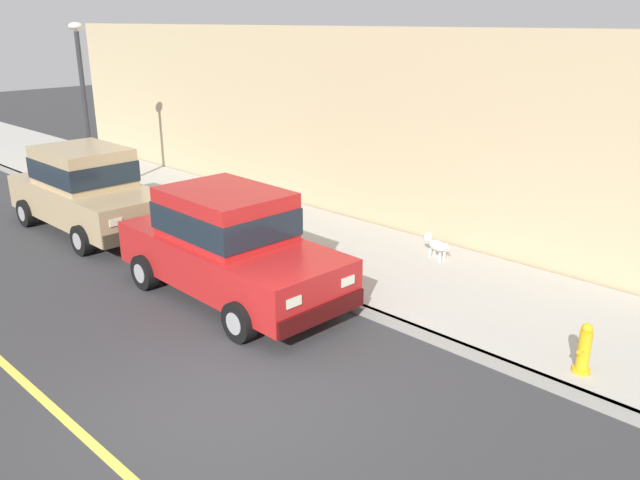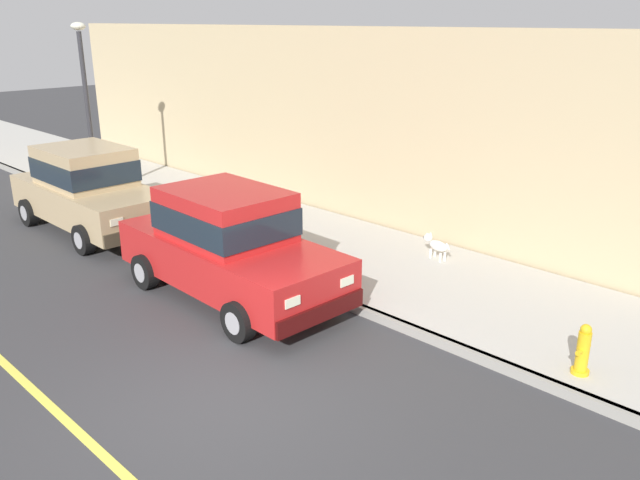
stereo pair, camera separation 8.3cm
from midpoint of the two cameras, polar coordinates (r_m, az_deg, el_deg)
name	(u,v)px [view 2 (the right image)]	position (r m, az deg, el deg)	size (l,w,h in m)	color
ground_plane	(222,401)	(8.58, -8.45, -13.91)	(80.00, 80.00, 0.00)	#38383A
curb	(381,318)	(10.50, 5.64, -6.86)	(0.16, 64.00, 0.14)	gray
sidewalk	(445,286)	(11.84, 11.18, -4.05)	(3.60, 64.00, 0.14)	#B7B5AD
lane_centre_line	(106,458)	(7.92, -18.15, -17.88)	(0.12, 57.60, 0.01)	#E0D64C
car_red_sedan	(229,243)	(11.14, -7.90, -0.30)	(2.13, 4.65, 1.92)	red
car_tan_sedan	(88,188)	(15.56, -19.72, 4.34)	(2.05, 4.61, 1.92)	tan
dog_white	(436,245)	(12.85, 10.42, -0.40)	(0.28, 0.75, 0.49)	white
fire_hydrant	(583,351)	(9.32, 22.52, -9.07)	(0.34, 0.24, 0.72)	gold
street_lamp	(85,90)	(17.91, -19.96, 12.39)	(0.36, 0.36, 4.42)	#2D2D33
building_facade	(292,118)	(16.74, -2.36, 10.80)	(0.50, 20.00, 4.48)	tan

